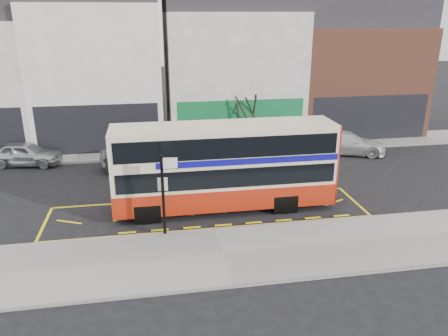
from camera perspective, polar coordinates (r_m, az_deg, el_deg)
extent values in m
plane|color=black|center=(18.30, -1.40, -7.83)|extent=(120.00, 120.00, 0.00)
cube|color=gray|center=(16.27, -0.18, -11.27)|extent=(40.00, 4.00, 0.15)
cube|color=gray|center=(17.93, -1.22, -8.16)|extent=(40.00, 0.15, 0.15)
cube|color=gray|center=(28.43, -4.70, 2.42)|extent=(50.00, 3.00, 0.15)
cube|color=white|center=(31.48, -15.87, 11.68)|extent=(8.00, 8.00, 9.00)
cube|color=black|center=(28.12, -16.05, 4.75)|extent=(7.36, 0.06, 3.20)
cube|color=black|center=(28.19, -16.01, 4.37)|extent=(5.60, 0.04, 2.00)
cube|color=white|center=(31.90, 0.80, 12.03)|extent=(9.00, 8.00, 8.50)
cube|color=#136D38|center=(28.55, 2.26, 5.72)|extent=(8.28, 0.06, 3.20)
cube|color=black|center=(28.62, 2.24, 5.34)|extent=(6.30, 0.04, 2.00)
cube|color=#9B553E|center=(34.76, 15.83, 11.10)|extent=(9.00, 8.00, 7.50)
cube|color=#28262B|center=(34.45, 16.58, 18.76)|extent=(9.00, 7.20, 1.80)
cube|color=black|center=(31.64, 18.50, 6.09)|extent=(8.28, 0.06, 3.20)
cube|color=black|center=(31.70, 18.45, 5.75)|extent=(6.30, 0.04, 2.00)
cube|color=beige|center=(19.30, 0.05, 0.47)|extent=(9.75, 2.24, 3.59)
cube|color=#A9220D|center=(19.76, 0.05, -3.12)|extent=(9.79, 2.28, 0.97)
cube|color=#A9220D|center=(20.64, 13.45, 1.19)|extent=(0.07, 2.26, 3.59)
cube|color=black|center=(19.38, 0.05, -0.22)|extent=(9.36, 2.30, 0.84)
cube|color=black|center=(18.97, 0.05, 3.56)|extent=(9.36, 2.30, 0.89)
cube|color=#0F0C8A|center=(19.31, 2.65, 1.91)|extent=(7.80, 2.29, 0.27)
cube|color=black|center=(19.29, -14.31, -1.65)|extent=(0.07, 2.04, 1.42)
cube|color=black|center=(18.80, -14.70, 2.76)|extent=(0.07, 2.04, 0.89)
cube|color=black|center=(19.01, -14.49, 0.72)|extent=(0.05, 1.55, 0.31)
cube|color=beige|center=(18.80, 0.05, 5.51)|extent=(9.75, 2.15, 0.11)
cylinder|color=black|center=(18.76, -9.94, -5.90)|extent=(0.89, 0.25, 0.89)
cylinder|color=black|center=(20.57, -9.97, -3.56)|extent=(0.89, 0.25, 0.89)
cylinder|color=black|center=(19.60, 7.99, -4.65)|extent=(0.89, 0.25, 0.89)
cylinder|color=black|center=(21.33, 6.42, -2.52)|extent=(0.89, 0.25, 0.89)
cube|color=black|center=(17.02, -7.96, -3.56)|extent=(0.12, 0.12, 3.27)
cube|color=white|center=(16.54, -7.04, 0.65)|extent=(0.59, 0.09, 0.48)
cube|color=white|center=(16.92, -8.02, -2.11)|extent=(0.38, 0.06, 0.55)
imported|color=#B9BABE|center=(27.96, -24.53, 1.71)|extent=(4.31, 2.36, 1.39)
imported|color=#414349|center=(25.49, -10.76, 1.67)|extent=(4.72, 2.48, 1.48)
imported|color=silver|center=(28.68, 15.64, 3.20)|extent=(5.19, 3.44, 1.40)
cylinder|color=#322216|center=(28.57, 2.79, 4.14)|extent=(0.24, 0.24, 1.67)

